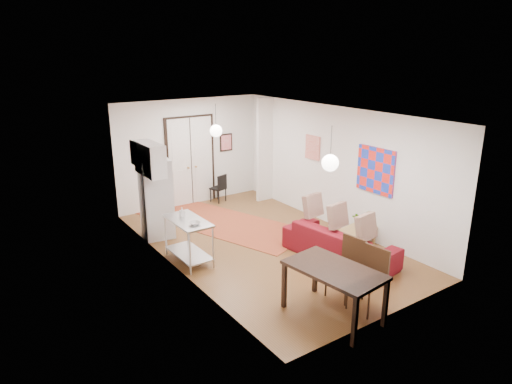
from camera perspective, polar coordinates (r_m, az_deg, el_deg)
floor at (r=10.23m, az=0.90°, el=-6.46°), size 7.00×7.00×0.00m
ceiling at (r=9.44m, az=0.98°, el=9.86°), size 4.20×7.00×0.02m
wall_back at (r=12.67m, az=-8.30°, el=4.94°), size 4.20×0.02×2.90m
wall_front at (r=7.32m, az=17.05°, el=-4.90°), size 4.20×0.02×2.90m
wall_left at (r=8.74m, az=-10.37°, el=-0.79°), size 0.02×7.00×2.90m
wall_right at (r=11.04m, az=9.87°, el=3.04°), size 0.02×7.00×2.90m
double_doors at (r=12.68m, az=-8.16°, el=3.81°), size 1.44×0.06×2.50m
stub_partition at (r=12.79m, az=1.09°, el=5.25°), size 0.50×0.10×2.90m
wall_cabinet at (r=10.03m, az=-13.13°, el=4.05°), size 0.35×1.00×0.70m
painting_popart at (r=10.15m, az=14.72°, el=2.63°), size 0.05×1.00×1.00m
painting_abstract at (r=11.52m, az=7.10°, el=5.54°), size 0.05×0.50×0.60m
poster_back at (r=13.14m, az=-3.75°, el=6.20°), size 0.40×0.03×0.50m
print_left at (r=10.43m, az=-14.94°, el=4.69°), size 0.03×0.44×0.54m
pendant_back at (r=11.21m, az=-5.02°, el=7.63°), size 0.30×0.30×0.80m
pendant_front at (r=8.04m, az=9.26°, el=3.62°), size 0.30×0.30×0.80m
kilim_rug at (r=11.49m, az=-4.48°, el=-3.74°), size 3.12×4.82×0.01m
sofa at (r=9.54m, az=10.42°, el=-6.29°), size 1.26×2.50×0.70m
coffee_table at (r=10.16m, az=12.40°, el=-4.86°), size 1.02×0.69×0.42m
potted_plant at (r=10.13m, az=12.88°, el=-3.38°), size 0.38×0.42×0.41m
kitchen_counter at (r=9.29m, az=-8.44°, el=-5.32°), size 0.60×1.18×0.90m
bowl at (r=8.91m, az=-7.68°, el=-3.89°), size 0.21×0.21×0.05m
soap_bottle at (r=9.35m, az=-9.23°, el=-2.48°), size 0.09×0.09×0.19m
fridge at (r=10.55m, az=-12.37°, el=-0.82°), size 0.73×0.73×1.83m
dining_table at (r=7.39m, az=9.73°, el=-10.04°), size 1.06×1.64×0.85m
dining_chair_near at (r=8.13m, az=10.52°, el=-8.59°), size 0.56×0.75×1.05m
dining_chair_far at (r=7.82m, az=13.15°, el=-9.85°), size 0.56×0.75×1.05m
black_side_chair at (r=12.97m, az=-4.94°, el=0.84°), size 0.46×0.47×0.80m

